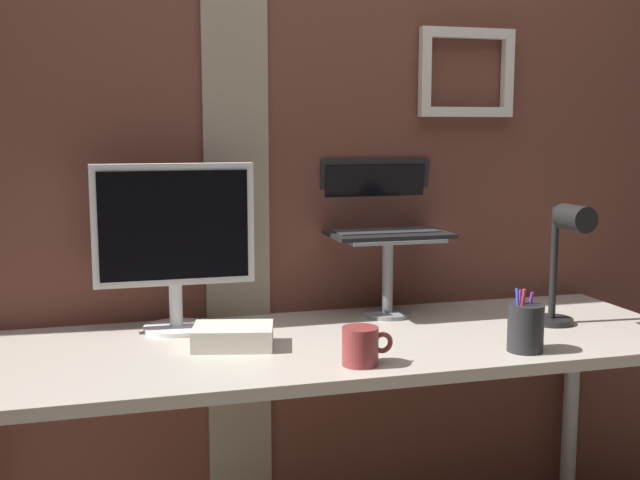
{
  "coord_description": "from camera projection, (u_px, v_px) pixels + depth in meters",
  "views": [
    {
      "loc": [
        -0.6,
        -1.89,
        1.27
      ],
      "look_at": [
        -0.04,
        0.13,
        0.97
      ],
      "focal_mm": 44.09,
      "sensor_mm": 36.0,
      "label": 1
    }
  ],
  "objects": [
    {
      "name": "coffee_mug",
      "position": [
        361.0,
        346.0,
        1.83
      ],
      "size": [
        0.12,
        0.09,
        0.09
      ],
      "color": "maroon",
      "rests_on": "desk"
    },
    {
      "name": "monitor",
      "position": [
        174.0,
        233.0,
        2.11
      ],
      "size": [
        0.43,
        0.18,
        0.46
      ],
      "color": "white",
      "rests_on": "desk"
    },
    {
      "name": "paper_clutter_stack",
      "position": [
        233.0,
        336.0,
        1.98
      ],
      "size": [
        0.23,
        0.18,
        0.05
      ],
      "primitive_type": "cube",
      "rotation": [
        0.0,
        0.0,
        -0.23
      ],
      "color": "silver",
      "rests_on": "desk"
    },
    {
      "name": "laptop",
      "position": [
        381.0,
        213.0,
        2.33
      ],
      "size": [
        0.34,
        0.26,
        0.22
      ],
      "color": "black",
      "rests_on": "laptop_stand"
    },
    {
      "name": "desk_lamp",
      "position": [
        565.0,
        252.0,
        2.14
      ],
      "size": [
        0.12,
        0.2,
        0.35
      ],
      "color": "black",
      "rests_on": "desk"
    },
    {
      "name": "pen_cup",
      "position": [
        525.0,
        328.0,
        1.94
      ],
      "size": [
        0.09,
        0.09,
        0.16
      ],
      "color": "#262628",
      "rests_on": "desk"
    },
    {
      "name": "brick_wall_back",
      "position": [
        308.0,
        119.0,
        2.35
      ],
      "size": [
        3.32,
        0.16,
        2.6
      ],
      "color": "brown",
      "rests_on": "ground_plane"
    },
    {
      "name": "desk",
      "position": [
        330.0,
        366.0,
        2.06
      ],
      "size": [
        1.94,
        0.66,
        0.72
      ],
      "color": "beige",
      "rests_on": "ground_plane"
    },
    {
      "name": "laptop_stand",
      "position": [
        388.0,
        262.0,
        2.29
      ],
      "size": [
        0.28,
        0.22,
        0.24
      ],
      "color": "gray",
      "rests_on": "desk"
    }
  ]
}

